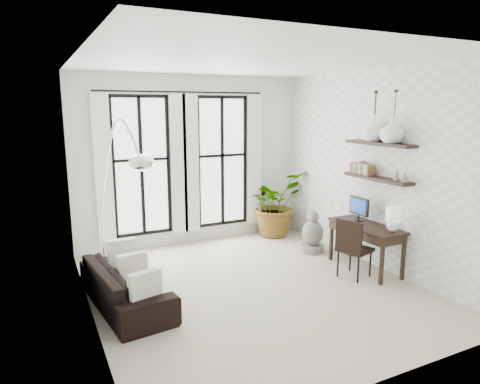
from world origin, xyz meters
TOP-DOWN VIEW (x-y plane):
  - floor at (0.00, 0.00)m, footprint 5.00×5.00m
  - ceiling at (0.00, 0.00)m, footprint 5.00×5.00m
  - wall_left at (-2.25, 0.00)m, footprint 0.00×5.00m
  - wall_right at (2.25, 0.00)m, footprint 0.00×5.00m
  - wall_back at (0.00, 2.50)m, footprint 4.50×0.00m
  - windows at (-0.20, 2.43)m, footprint 3.26×0.13m
  - wall_shelves at (2.11, -0.15)m, footprint 0.25×1.30m
  - sofa at (-1.80, 0.25)m, footprint 0.97×1.99m
  - throw_pillows at (-1.70, 0.25)m, footprint 0.40×1.52m
  - plant at (1.63, 2.15)m, footprint 1.50×1.41m
  - desk at (1.95, -0.24)m, footprint 0.54×1.28m
  - desk_chair at (1.52, -0.37)m, footprint 0.56×0.56m
  - arc_lamp at (-1.70, 0.82)m, footprint 0.75×1.40m
  - buddha at (1.71, 0.92)m, footprint 0.42×0.42m
  - vase_a at (2.11, -0.44)m, footprint 0.37×0.37m
  - vase_b at (2.11, -0.04)m, footprint 0.37×0.37m

SIDE VIEW (x-z plane):
  - floor at x=0.00m, z-range 0.00..0.00m
  - sofa at x=-1.80m, z-range 0.00..0.56m
  - buddha at x=1.71m, z-range -0.06..0.70m
  - throw_pillows at x=-1.70m, z-range 0.30..0.70m
  - desk_chair at x=1.52m, z-range 0.07..1.00m
  - plant at x=1.63m, z-range 0.00..1.33m
  - desk at x=1.95m, z-range 0.14..1.29m
  - windows at x=-0.20m, z-range 0.24..2.88m
  - wall_left at x=-2.25m, z-range -0.90..4.10m
  - wall_right at x=2.25m, z-range -0.90..4.10m
  - wall_back at x=0.00m, z-range -0.65..3.85m
  - wall_shelves at x=2.11m, z-range 1.43..2.03m
  - arc_lamp at x=-1.70m, z-range 0.66..3.13m
  - vase_a at x=2.11m, z-range 2.07..2.46m
  - vase_b at x=2.11m, z-range 2.07..2.46m
  - ceiling at x=0.00m, z-range 3.20..3.20m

